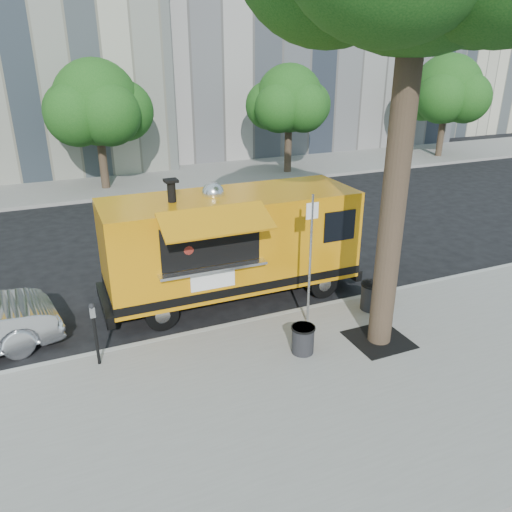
{
  "coord_description": "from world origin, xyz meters",
  "views": [
    {
      "loc": [
        -3.42,
        -10.2,
        5.87
      ],
      "look_at": [
        0.94,
        0.0,
        1.3
      ],
      "focal_mm": 35.0,
      "sensor_mm": 36.0,
      "label": 1
    }
  ],
  "objects_px": {
    "far_tree_b": "(96,103)",
    "far_tree_c": "(289,99)",
    "sign_post": "(310,253)",
    "trash_bin_left": "(303,339)",
    "trash_bin_right": "(372,295)",
    "parking_meter": "(94,327)",
    "food_truck": "(231,243)",
    "far_tree_d": "(447,89)"
  },
  "relations": [
    {
      "from": "parking_meter",
      "to": "food_truck",
      "type": "bearing_deg",
      "value": 28.64
    },
    {
      "from": "far_tree_d",
      "to": "food_truck",
      "type": "distance_m",
      "value": 21.36
    },
    {
      "from": "far_tree_b",
      "to": "far_tree_d",
      "type": "height_order",
      "value": "far_tree_d"
    },
    {
      "from": "trash_bin_left",
      "to": "food_truck",
      "type": "bearing_deg",
      "value": 96.64
    },
    {
      "from": "parking_meter",
      "to": "trash_bin_left",
      "type": "relative_size",
      "value": 2.27
    },
    {
      "from": "far_tree_c",
      "to": "food_truck",
      "type": "height_order",
      "value": "far_tree_c"
    },
    {
      "from": "far_tree_d",
      "to": "trash_bin_right",
      "type": "xyz_separation_m",
      "value": [
        -14.73,
        -14.16,
        -3.39
      ]
    },
    {
      "from": "far_tree_b",
      "to": "sign_post",
      "type": "bearing_deg",
      "value": -79.85
    },
    {
      "from": "trash_bin_right",
      "to": "far_tree_b",
      "type": "bearing_deg",
      "value": 106.66
    },
    {
      "from": "far_tree_b",
      "to": "food_truck",
      "type": "relative_size",
      "value": 0.85
    },
    {
      "from": "far_tree_b",
      "to": "trash_bin_left",
      "type": "relative_size",
      "value": 9.34
    },
    {
      "from": "parking_meter",
      "to": "trash_bin_left",
      "type": "bearing_deg",
      "value": -17.38
    },
    {
      "from": "parking_meter",
      "to": "food_truck",
      "type": "distance_m",
      "value": 4.04
    },
    {
      "from": "far_tree_c",
      "to": "far_tree_d",
      "type": "distance_m",
      "value": 10.0
    },
    {
      "from": "sign_post",
      "to": "trash_bin_left",
      "type": "bearing_deg",
      "value": -123.33
    },
    {
      "from": "sign_post",
      "to": "trash_bin_left",
      "type": "relative_size",
      "value": 5.1
    },
    {
      "from": "far_tree_c",
      "to": "trash_bin_right",
      "type": "xyz_separation_m",
      "value": [
        -4.73,
        -13.96,
        -3.22
      ]
    },
    {
      "from": "sign_post",
      "to": "trash_bin_right",
      "type": "height_order",
      "value": "sign_post"
    },
    {
      "from": "far_tree_b",
      "to": "trash_bin_right",
      "type": "distance_m",
      "value": 15.25
    },
    {
      "from": "sign_post",
      "to": "parking_meter",
      "type": "xyz_separation_m",
      "value": [
        -4.55,
        0.2,
        -0.87
      ]
    },
    {
      "from": "far_tree_d",
      "to": "food_truck",
      "type": "xyz_separation_m",
      "value": [
        -17.48,
        -12.03,
        -2.39
      ]
    },
    {
      "from": "parking_meter",
      "to": "trash_bin_right",
      "type": "bearing_deg",
      "value": -1.89
    },
    {
      "from": "far_tree_d",
      "to": "trash_bin_right",
      "type": "relative_size",
      "value": 8.57
    },
    {
      "from": "parking_meter",
      "to": "far_tree_c",
      "type": "bearing_deg",
      "value": 51.34
    },
    {
      "from": "far_tree_d",
      "to": "sign_post",
      "type": "relative_size",
      "value": 1.88
    },
    {
      "from": "trash_bin_left",
      "to": "trash_bin_right",
      "type": "xyz_separation_m",
      "value": [
        2.38,
        1.01,
        0.04
      ]
    },
    {
      "from": "far_tree_c",
      "to": "parking_meter",
      "type": "height_order",
      "value": "far_tree_c"
    },
    {
      "from": "trash_bin_right",
      "to": "food_truck",
      "type": "bearing_deg",
      "value": 142.25
    },
    {
      "from": "far_tree_c",
      "to": "food_truck",
      "type": "relative_size",
      "value": 0.8
    },
    {
      "from": "food_truck",
      "to": "trash_bin_right",
      "type": "xyz_separation_m",
      "value": [
        2.75,
        -2.13,
        -1.0
      ]
    },
    {
      "from": "sign_post",
      "to": "trash_bin_right",
      "type": "distance_m",
      "value": 2.18
    },
    {
      "from": "far_tree_b",
      "to": "food_truck",
      "type": "bearing_deg",
      "value": -82.87
    },
    {
      "from": "sign_post",
      "to": "food_truck",
      "type": "relative_size",
      "value": 0.46
    },
    {
      "from": "food_truck",
      "to": "trash_bin_right",
      "type": "bearing_deg",
      "value": -37.38
    },
    {
      "from": "parking_meter",
      "to": "trash_bin_left",
      "type": "xyz_separation_m",
      "value": [
        3.88,
        -1.22,
        -0.52
      ]
    },
    {
      "from": "parking_meter",
      "to": "far_tree_b",
      "type": "bearing_deg",
      "value": 81.9
    },
    {
      "from": "parking_meter",
      "to": "trash_bin_right",
      "type": "height_order",
      "value": "parking_meter"
    },
    {
      "from": "food_truck",
      "to": "far_tree_b",
      "type": "bearing_deg",
      "value": 97.5
    },
    {
      "from": "far_tree_d",
      "to": "trash_bin_right",
      "type": "distance_m",
      "value": 20.71
    },
    {
      "from": "far_tree_c",
      "to": "trash_bin_right",
      "type": "height_order",
      "value": "far_tree_c"
    },
    {
      "from": "far_tree_b",
      "to": "trash_bin_left",
      "type": "xyz_separation_m",
      "value": [
        1.88,
        -15.27,
        -3.37
      ]
    },
    {
      "from": "far_tree_b",
      "to": "far_tree_c",
      "type": "relative_size",
      "value": 1.06
    }
  ]
}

